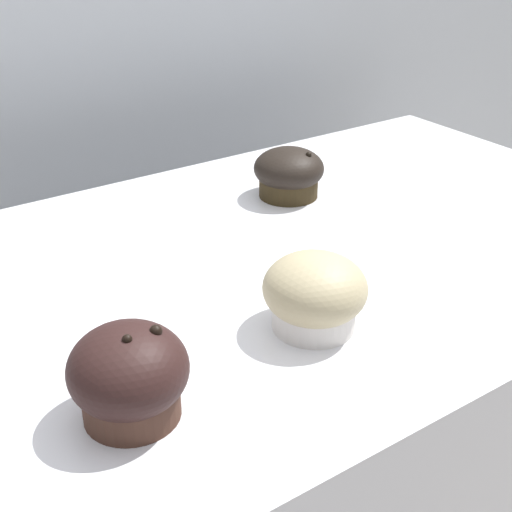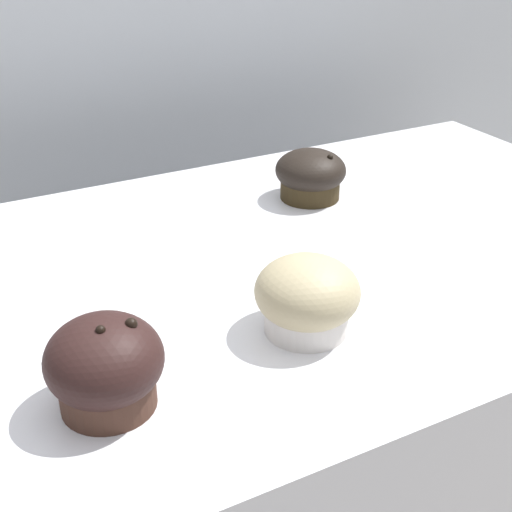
{
  "view_description": "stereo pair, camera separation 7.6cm",
  "coord_description": "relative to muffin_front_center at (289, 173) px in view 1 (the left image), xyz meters",
  "views": [
    {
      "loc": [
        -0.5,
        -0.62,
        1.34
      ],
      "look_at": [
        -0.12,
        -0.06,
        0.99
      ],
      "focal_mm": 50.0,
      "sensor_mm": 36.0,
      "label": 1
    },
    {
      "loc": [
        -0.44,
        -0.66,
        1.34
      ],
      "look_at": [
        -0.12,
        -0.06,
        0.99
      ],
      "focal_mm": 50.0,
      "sensor_mm": 36.0,
      "label": 2
    }
  ],
  "objects": [
    {
      "name": "muffin_back_right",
      "position": [
        -0.18,
        -0.28,
        0.0
      ],
      "size": [
        0.1,
        0.1,
        0.08
      ],
      "color": "silver",
      "rests_on": "display_counter"
    },
    {
      "name": "wall_back",
      "position": [
        -0.07,
        0.46,
        -0.08
      ],
      "size": [
        3.2,
        0.1,
        1.8
      ],
      "primitive_type": "cube",
      "color": "silver",
      "rests_on": "ground"
    },
    {
      "name": "muffin_front_center",
      "position": [
        0.0,
        0.0,
        0.0
      ],
      "size": [
        0.1,
        0.1,
        0.07
      ],
      "color": "#342815",
      "rests_on": "display_counter"
    },
    {
      "name": "muffin_back_left",
      "position": [
        -0.39,
        -0.3,
        0.01
      ],
      "size": [
        0.1,
        0.1,
        0.09
      ],
      "color": "#452A20",
      "rests_on": "display_counter"
    }
  ]
}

